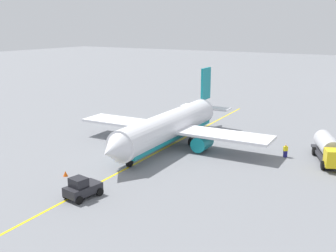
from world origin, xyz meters
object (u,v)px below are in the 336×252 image
at_px(airplane, 170,127).
at_px(pushback_tug, 82,188).
at_px(refueling_worker, 285,151).
at_px(safety_cone_nose, 65,174).
at_px(fuel_tanker, 329,149).

height_order(airplane, pushback_tug, airplane).
relative_size(airplane, pushback_tug, 7.93).
height_order(refueling_worker, safety_cone_nose, refueling_worker).
xyz_separation_m(airplane, safety_cone_nose, (16.50, -3.94, -2.50)).
distance_m(airplane, safety_cone_nose, 17.15).
xyz_separation_m(airplane, refueling_worker, (-3.46, 15.57, -1.98)).
distance_m(pushback_tug, refueling_worker, 27.13).
relative_size(airplane, safety_cone_nose, 50.76).
bearing_deg(refueling_worker, fuel_tanker, 100.19).
bearing_deg(pushback_tug, refueling_worker, 149.60).
bearing_deg(airplane, pushback_tug, 5.28).
height_order(airplane, fuel_tanker, airplane).
height_order(pushback_tug, refueling_worker, pushback_tug).
distance_m(refueling_worker, safety_cone_nose, 27.92).
relative_size(pushback_tug, safety_cone_nose, 6.40).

